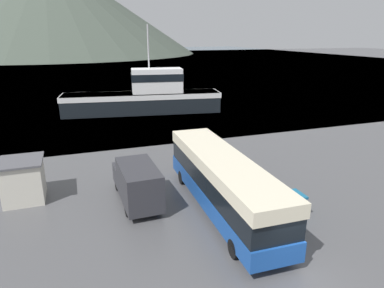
{
  "coord_description": "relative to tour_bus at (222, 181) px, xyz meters",
  "views": [
    {
      "loc": [
        -8.27,
        -10.12,
        9.76
      ],
      "look_at": [
        -0.26,
        12.62,
        2.0
      ],
      "focal_mm": 32.0,
      "sensor_mm": 36.0,
      "label": 1
    }
  ],
  "objects": [
    {
      "name": "dock_kiosk",
      "position": [
        -10.88,
        5.19,
        -0.52
      ],
      "size": [
        2.5,
        2.67,
        2.59
      ],
      "color": "beige",
      "rests_on": "ground"
    },
    {
      "name": "tour_bus",
      "position": [
        0.0,
        0.0,
        0.0
      ],
      "size": [
        2.94,
        12.33,
        3.25
      ],
      "rotation": [
        0.0,
        0.0,
        -0.03
      ],
      "color": "#194799",
      "rests_on": "ground"
    },
    {
      "name": "fishing_boat",
      "position": [
        1.37,
        27.18,
        0.24
      ],
      "size": [
        20.44,
        7.01,
        10.94
      ],
      "rotation": [
        0.0,
        0.0,
        1.42
      ],
      "color": "black",
      "rests_on": "water_surface"
    },
    {
      "name": "water_surface",
      "position": [
        0.73,
        133.03,
        -1.83
      ],
      "size": [
        240.0,
        240.0,
        0.0
      ],
      "primitive_type": "plane",
      "color": "#475B6B",
      "rests_on": "ground"
    },
    {
      "name": "storage_bin",
      "position": [
        3.52,
        -1.9,
        -1.16
      ],
      "size": [
        1.03,
        1.2,
        1.32
      ],
      "color": "teal",
      "rests_on": "ground"
    },
    {
      "name": "ground_plane",
      "position": [
        0.73,
        -6.11,
        -1.83
      ],
      "size": [
        400.0,
        400.0,
        0.0
      ],
      "primitive_type": "plane",
      "color": "#4C4C4F"
    },
    {
      "name": "delivery_van",
      "position": [
        -4.41,
        2.62,
        -0.51
      ],
      "size": [
        2.14,
        5.9,
        2.51
      ],
      "rotation": [
        0.0,
        0.0,
        0.02
      ],
      "color": "#2D2D33",
      "rests_on": "ground"
    },
    {
      "name": "hill_backdrop",
      "position": [
        -13.66,
        184.0,
        22.02
      ],
      "size": [
        146.09,
        146.09,
        47.71
      ],
      "primitive_type": "cone",
      "color": "#424C42",
      "rests_on": "ground"
    },
    {
      "name": "small_boat",
      "position": [
        3.74,
        37.98,
        -1.45
      ],
      "size": [
        6.66,
        4.64,
        0.76
      ],
      "rotation": [
        0.0,
        0.0,
        4.27
      ],
      "color": "black",
      "rests_on": "water_surface"
    }
  ]
}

